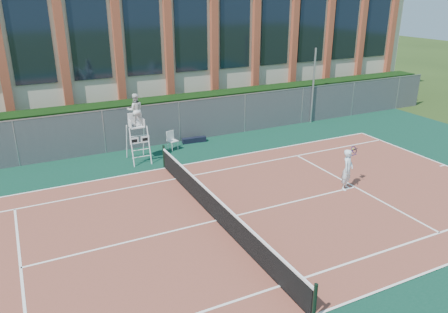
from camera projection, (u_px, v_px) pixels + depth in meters
name	position (u px, v px, depth m)	size (l,w,h in m)	color
ground	(216.00, 221.00, 15.53)	(120.00, 120.00, 0.00)	#233814
apron	(205.00, 209.00, 16.37)	(36.00, 20.00, 0.01)	#0C3426
tennis_court	(216.00, 221.00, 15.52)	(23.77, 10.97, 0.02)	brown
tennis_net	(216.00, 208.00, 15.34)	(0.10, 11.30, 1.10)	black
fence	(143.00, 127.00, 22.51)	(40.00, 0.06, 2.20)	#595E60
hedge	(137.00, 121.00, 23.52)	(40.00, 1.40, 2.20)	black
building	(101.00, 47.00, 29.09)	(45.00, 10.60, 8.22)	beige
steel_pole	(313.00, 86.00, 26.43)	(0.12, 0.12, 4.55)	#9EA0A5
umpire_chair	(135.00, 112.00, 20.24)	(0.93, 1.42, 3.32)	white
plastic_chair	(171.00, 139.00, 22.38)	(0.56, 0.56, 0.97)	silver
sports_bag_near	(200.00, 139.00, 23.65)	(0.66, 0.26, 0.28)	black
sports_bag_far	(189.00, 141.00, 23.45)	(0.67, 0.29, 0.27)	black
tennis_player	(347.00, 169.00, 17.70)	(1.02, 0.78, 1.73)	white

